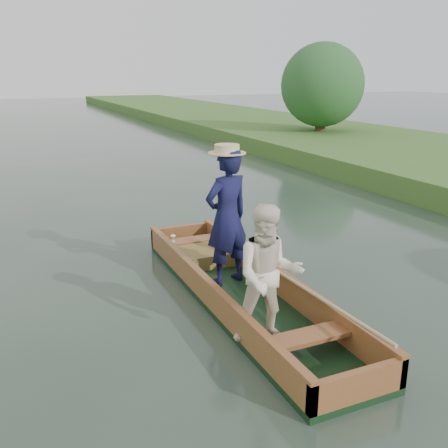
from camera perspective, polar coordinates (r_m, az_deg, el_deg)
name	(u,v)px	position (r m, az deg, el deg)	size (l,w,h in m)	color
ground	(242,302)	(6.91, 2.05, -8.89)	(120.00, 120.00, 0.00)	#283D30
trees_far	(156,93)	(15.91, -7.82, 14.57)	(21.88, 9.81, 4.23)	#47331E
punt	(241,261)	(6.56, 1.92, -4.21)	(1.27, 5.00, 2.06)	black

